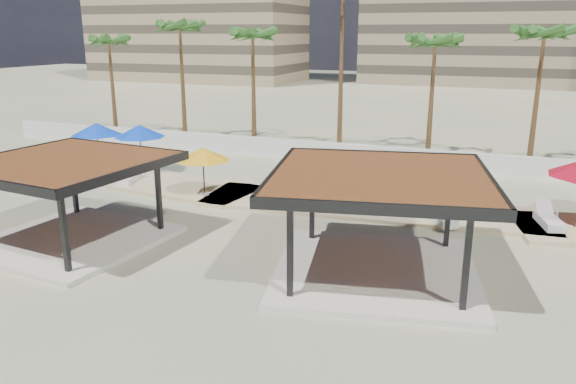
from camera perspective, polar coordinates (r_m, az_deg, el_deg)
name	(u,v)px	position (r m, az deg, el deg)	size (l,w,h in m)	color
ground	(273,258)	(20.57, -1.51, -6.69)	(200.00, 200.00, 0.00)	tan
promenade	(374,204)	(26.91, 8.76, -1.22)	(44.45, 7.97, 0.24)	#C6B284
boundary_wall	(373,155)	(35.08, 8.62, 3.73)	(56.00, 0.30, 1.20)	silver
pavilion_central	(378,214)	(18.77, 9.17, -2.26)	(8.24, 8.24, 3.55)	beige
pavilion_west	(68,193)	(23.01, -21.41, -0.10)	(7.24, 7.24, 3.34)	beige
umbrella_a	(139,131)	(33.54, -14.86, 5.99)	(3.21, 3.21, 2.61)	beige
umbrella_b	(203,154)	(27.51, -8.65, 3.82)	(2.79, 2.79, 2.37)	beige
umbrella_f	(96,129)	(34.94, -18.89, 6.05)	(3.32, 3.32, 2.61)	beige
lounger_a	(129,178)	(31.31, -15.87, 1.37)	(1.19, 2.11, 0.76)	silver
lounger_b	(549,220)	(25.76, 24.95, -2.62)	(1.20, 2.25, 0.81)	silver
lounger_c	(440,217)	(24.63, 15.23, -2.48)	(1.65, 2.12, 0.79)	silver
palm_a	(109,44)	(45.69, -17.74, 14.11)	(3.00, 3.00, 8.13)	brown
palm_b	(180,31)	(42.56, -10.92, 15.74)	(3.00, 3.00, 9.12)	brown
palm_c	(253,39)	(39.19, -3.62, 15.25)	(3.00, 3.00, 8.58)	brown
palm_e	(435,46)	(36.18, 14.72, 14.15)	(3.00, 3.00, 8.20)	brown
palm_f	(544,39)	(36.14, 24.56, 13.97)	(3.00, 3.00, 8.67)	brown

